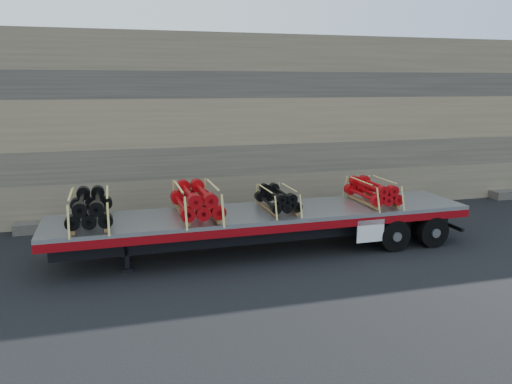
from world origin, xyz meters
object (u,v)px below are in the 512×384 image
(bundle_midfront, at_px, (196,201))
(bundle_midrear, at_px, (277,199))
(trailer, at_px, (265,231))
(bundle_rear, at_px, (372,192))
(bundle_front, at_px, (90,209))

(bundle_midfront, height_order, bundle_midrear, bundle_midfront)
(trailer, bearing_deg, bundle_midfront, -180.00)
(bundle_midrear, distance_m, bundle_rear, 3.29)
(bundle_midfront, bearing_deg, bundle_rear, 0.00)
(trailer, bearing_deg, bundle_rear, 0.00)
(bundle_front, distance_m, bundle_rear, 8.80)
(bundle_front, xyz_separation_m, bundle_midrear, (5.51, 0.06, -0.09))
(trailer, distance_m, bundle_rear, 3.84)
(trailer, distance_m, bundle_front, 5.21)
(bundle_front, relative_size, bundle_midfront, 0.96)
(bundle_midfront, distance_m, bundle_midrear, 2.53)
(trailer, bearing_deg, bundle_midrear, -0.00)
(bundle_midfront, bearing_deg, bundle_front, 180.00)
(bundle_midrear, bearing_deg, bundle_front, 180.00)
(trailer, xyz_separation_m, bundle_midrear, (0.41, 0.00, 0.98))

